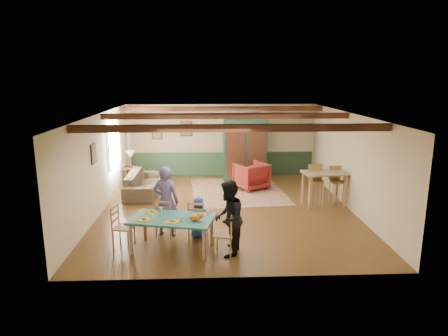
{
  "coord_description": "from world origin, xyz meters",
  "views": [
    {
      "loc": [
        -0.55,
        -10.85,
        3.69
      ],
      "look_at": [
        -0.06,
        0.21,
        1.15
      ],
      "focal_mm": 32.0,
      "sensor_mm": 36.0,
      "label": 1
    }
  ],
  "objects_px": {
    "person_man": "(166,201)",
    "counter_table": "(324,189)",
    "dining_chair_end_right": "(224,233)",
    "dining_chair_far_left": "(165,218)",
    "person_child": "(199,217)",
    "cat": "(195,217)",
    "dining_chair_end_left": "(123,226)",
    "person_woman": "(228,218)",
    "end_table": "(131,176)",
    "dining_table": "(173,234)",
    "table_lamp": "(131,159)",
    "sofa": "(143,183)",
    "bar_stool_left": "(316,187)",
    "dining_chair_far_right": "(198,220)",
    "armchair": "(251,176)",
    "bar_stool_right": "(337,186)",
    "armoire": "(245,148)"
  },
  "relations": [
    {
      "from": "person_child",
      "to": "end_table",
      "type": "bearing_deg",
      "value": -50.29
    },
    {
      "from": "dining_chair_end_left",
      "to": "sofa",
      "type": "distance_m",
      "value": 4.14
    },
    {
      "from": "table_lamp",
      "to": "bar_stool_left",
      "type": "height_order",
      "value": "bar_stool_left"
    },
    {
      "from": "dining_chair_far_left",
      "to": "dining_chair_end_left",
      "type": "xyz_separation_m",
      "value": [
        -0.87,
        -0.52,
        0.0
      ]
    },
    {
      "from": "person_man",
      "to": "bar_stool_left",
      "type": "bearing_deg",
      "value": -142.06
    },
    {
      "from": "dining_chair_end_right",
      "to": "armoire",
      "type": "xyz_separation_m",
      "value": [
        1.02,
        6.1,
        0.73
      ]
    },
    {
      "from": "dining_table",
      "to": "dining_chair_end_right",
      "type": "xyz_separation_m",
      "value": [
        1.1,
        -0.25,
        0.1
      ]
    },
    {
      "from": "dining_chair_far_right",
      "to": "counter_table",
      "type": "height_order",
      "value": "counter_table"
    },
    {
      "from": "table_lamp",
      "to": "bar_stool_left",
      "type": "bearing_deg",
      "value": -25.12
    },
    {
      "from": "person_child",
      "to": "cat",
      "type": "xyz_separation_m",
      "value": [
        -0.05,
        -0.89,
        0.33
      ]
    },
    {
      "from": "sofa",
      "to": "counter_table",
      "type": "relative_size",
      "value": 1.93
    },
    {
      "from": "dining_table",
      "to": "table_lamp",
      "type": "relative_size",
      "value": 3.06
    },
    {
      "from": "dining_chair_end_left",
      "to": "bar_stool_left",
      "type": "height_order",
      "value": "bar_stool_left"
    },
    {
      "from": "person_child",
      "to": "bar_stool_left",
      "type": "height_order",
      "value": "bar_stool_left"
    },
    {
      "from": "person_child",
      "to": "person_woman",
      "type": "bearing_deg",
      "value": 136.74
    },
    {
      "from": "table_lamp",
      "to": "person_man",
      "type": "bearing_deg",
      "value": -70.2
    },
    {
      "from": "armchair",
      "to": "end_table",
      "type": "relative_size",
      "value": 1.55
    },
    {
      "from": "person_man",
      "to": "counter_table",
      "type": "height_order",
      "value": "person_man"
    },
    {
      "from": "dining_table",
      "to": "dining_chair_far_left",
      "type": "relative_size",
      "value": 1.89
    },
    {
      "from": "dining_chair_end_left",
      "to": "end_table",
      "type": "xyz_separation_m",
      "value": [
        -0.77,
        5.22,
        -0.15
      ]
    },
    {
      "from": "dining_chair_far_left",
      "to": "cat",
      "type": "height_order",
      "value": "dining_chair_far_left"
    },
    {
      "from": "dining_chair_far_right",
      "to": "person_man",
      "type": "distance_m",
      "value": 0.88
    },
    {
      "from": "dining_chair_far_right",
      "to": "counter_table",
      "type": "relative_size",
      "value": 0.76
    },
    {
      "from": "dining_chair_far_left",
      "to": "bar_stool_left",
      "type": "bearing_deg",
      "value": -141.28
    },
    {
      "from": "end_table",
      "to": "person_child",
      "type": "bearing_deg",
      "value": -63.14
    },
    {
      "from": "dining_chair_far_left",
      "to": "cat",
      "type": "bearing_deg",
      "value": 139.2
    },
    {
      "from": "table_lamp",
      "to": "counter_table",
      "type": "relative_size",
      "value": 0.47
    },
    {
      "from": "dining_chair_far_left",
      "to": "bar_stool_right",
      "type": "xyz_separation_m",
      "value": [
        4.78,
        2.19,
        0.1
      ]
    },
    {
      "from": "counter_table",
      "to": "bar_stool_left",
      "type": "height_order",
      "value": "bar_stool_left"
    },
    {
      "from": "person_child",
      "to": "armchair",
      "type": "distance_m",
      "value": 4.45
    },
    {
      "from": "cat",
      "to": "counter_table",
      "type": "xyz_separation_m",
      "value": [
        3.64,
        3.08,
        -0.31
      ]
    },
    {
      "from": "dining_chair_far_right",
      "to": "sofa",
      "type": "bearing_deg",
      "value": -51.24
    },
    {
      "from": "dining_chair_end_left",
      "to": "person_man",
      "type": "bearing_deg",
      "value": -43.15
    },
    {
      "from": "person_man",
      "to": "end_table",
      "type": "relative_size",
      "value": 2.68
    },
    {
      "from": "person_woman",
      "to": "end_table",
      "type": "bearing_deg",
      "value": -139.05
    },
    {
      "from": "end_table",
      "to": "armchair",
      "type": "bearing_deg",
      "value": -9.36
    },
    {
      "from": "person_man",
      "to": "counter_table",
      "type": "xyz_separation_m",
      "value": [
        4.35,
        2.01,
        -0.33
      ]
    },
    {
      "from": "sofa",
      "to": "bar_stool_right",
      "type": "distance_m",
      "value": 6.02
    },
    {
      "from": "table_lamp",
      "to": "armchair",
      "type": "bearing_deg",
      "value": -9.36
    },
    {
      "from": "sofa",
      "to": "person_man",
      "type": "bearing_deg",
      "value": -162.21
    },
    {
      "from": "sofa",
      "to": "table_lamp",
      "type": "height_order",
      "value": "table_lamp"
    },
    {
      "from": "person_woman",
      "to": "person_child",
      "type": "relative_size",
      "value": 1.64
    },
    {
      "from": "dining_chair_end_left",
      "to": "bar_stool_left",
      "type": "bearing_deg",
      "value": -50.35
    },
    {
      "from": "sofa",
      "to": "end_table",
      "type": "bearing_deg",
      "value": 28.42
    },
    {
      "from": "person_child",
      "to": "sofa",
      "type": "relative_size",
      "value": 0.42
    },
    {
      "from": "dining_chair_far_left",
      "to": "person_man",
      "type": "relative_size",
      "value": 0.55
    },
    {
      "from": "armoire",
      "to": "sofa",
      "type": "distance_m",
      "value": 3.81
    },
    {
      "from": "dining_chair_end_right",
      "to": "dining_chair_far_left",
      "type": "bearing_deg",
      "value": -114.92
    },
    {
      "from": "cat",
      "to": "end_table",
      "type": "relative_size",
      "value": 0.56
    },
    {
      "from": "dining_chair_far_right",
      "to": "table_lamp",
      "type": "height_order",
      "value": "table_lamp"
    }
  ]
}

